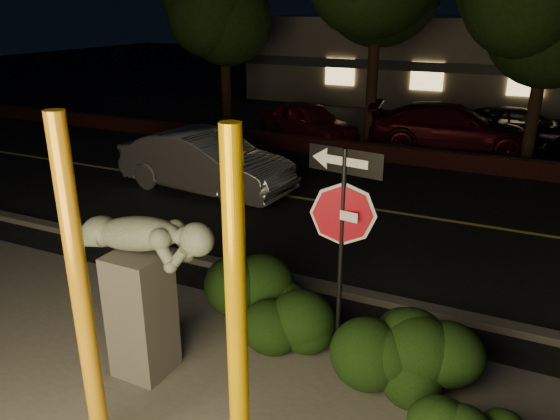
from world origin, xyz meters
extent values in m
plane|color=black|center=(0.00, 10.00, 0.00)|extent=(90.00, 90.00, 0.00)
cube|color=black|center=(0.00, 7.00, 0.01)|extent=(80.00, 8.00, 0.01)
cube|color=#CAC650|center=(0.00, 7.00, 0.02)|extent=(80.00, 0.12, 0.00)
cube|color=#4C4944|center=(0.00, 2.90, 0.06)|extent=(80.00, 0.25, 0.12)
cube|color=#491817|center=(0.00, 11.30, 0.25)|extent=(40.00, 0.35, 0.50)
cube|color=black|center=(0.00, 17.00, 0.01)|extent=(40.00, 12.00, 0.01)
cube|color=slate|center=(0.00, 25.00, 2.00)|extent=(22.00, 10.00, 4.00)
cube|color=#333338|center=(0.00, 19.90, 2.00)|extent=(22.00, 0.20, 0.40)
cube|color=#FFD87F|center=(-6.00, 19.95, 1.60)|extent=(1.40, 0.08, 1.20)
cube|color=#FFD87F|center=(-2.00, 19.95, 1.60)|extent=(1.40, 0.08, 1.20)
cube|color=#FFD87F|center=(2.00, 19.95, 1.60)|extent=(1.40, 0.08, 1.20)
cylinder|color=black|center=(-8.00, 13.00, 1.88)|extent=(0.36, 0.36, 3.75)
cylinder|color=black|center=(-2.50, 13.20, 2.12)|extent=(0.36, 0.36, 4.25)
cylinder|color=black|center=(2.50, 12.80, 2.00)|extent=(0.36, 0.36, 4.00)
cylinder|color=orange|center=(-0.95, -1.48, 1.83)|extent=(0.18, 0.18, 3.66)
cylinder|color=#EFAB00|center=(0.58, -1.25, 1.83)|extent=(0.18, 0.18, 3.65)
cylinder|color=black|center=(0.65, 1.25, 1.45)|extent=(0.06, 0.06, 2.89)
cube|color=white|center=(0.65, 1.25, 2.07)|extent=(0.43, 0.10, 0.12)
cube|color=black|center=(0.65, 1.25, 2.74)|extent=(0.97, 0.18, 0.31)
cube|color=white|center=(0.65, 1.25, 2.74)|extent=(0.62, 0.12, 0.12)
cube|color=#4C4944|center=(-1.49, -0.09, 0.83)|extent=(0.66, 0.66, 1.67)
sphere|color=slate|center=(-0.58, -0.11, 2.04)|extent=(0.39, 0.39, 0.39)
ellipsoid|color=black|center=(-0.40, 1.37, 0.57)|extent=(2.22, 1.11, 1.13)
ellipsoid|color=black|center=(1.70, 1.04, 0.58)|extent=(1.97, 1.49, 1.15)
imported|color=#BCBBC1|center=(-4.78, 6.52, 0.76)|extent=(4.79, 2.11, 1.53)
imported|color=maroon|center=(-4.63, 12.83, 0.68)|extent=(4.30, 3.16, 1.36)
imported|color=#3F0911|center=(0.15, 13.44, 0.77)|extent=(5.55, 2.97, 1.53)
imported|color=black|center=(2.19, 14.96, 0.65)|extent=(4.78, 2.42, 1.29)
camera|label=1|loc=(2.63, -4.71, 4.46)|focal=35.00mm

